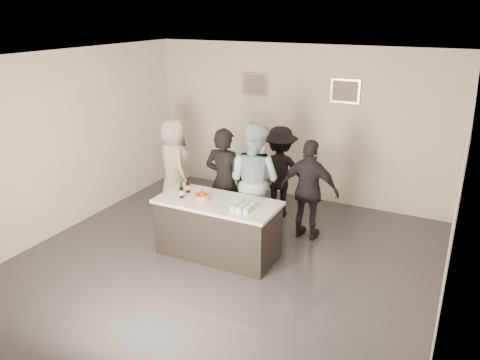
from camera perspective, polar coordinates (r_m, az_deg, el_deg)
The scene contains 19 objects.
floor at distance 7.20m, azimuth -1.80°, elevation -9.87°, with size 6.00×6.00×0.00m, color #3D3D42.
ceiling at distance 6.26m, azimuth -2.11°, elevation 14.63°, with size 6.00×6.00×0.00m, color white.
wall_back at distance 9.23m, azimuth 6.99°, elevation 6.86°, with size 6.00×0.04×3.00m, color silver.
wall_front at distance 4.41m, azimuth -21.06°, elevation -9.85°, with size 6.00×0.04×3.00m, color silver.
wall_left at distance 8.37m, azimuth -20.39°, elevation 4.35°, with size 0.04×6.00×3.00m, color silver.
wall_right at distance 5.87m, azimuth 24.85°, elevation -2.81°, with size 0.04×6.00×3.00m, color silver.
picture_left at distance 9.40m, azimuth 1.84°, elevation 11.59°, with size 0.54×0.04×0.44m, color #B2B2B7.
picture_right at distance 8.81m, azimuth 12.72°, elevation 10.53°, with size 0.54×0.04×0.44m, color #B2B2B7.
bar_counter at distance 7.19m, azimuth -2.72°, elevation -5.85°, with size 1.86×0.86×0.90m, color white.
cake at distance 7.04m, azimuth -4.68°, elevation -2.16°, with size 0.22×0.22×0.07m, color orange.
beer_bottle_a at distance 7.31m, azimuth -6.37°, elevation -0.55°, with size 0.07×0.07×0.26m, color black.
beer_bottle_b at distance 7.12m, azimuth -7.16°, elevation -1.18°, with size 0.07×0.07×0.26m, color black.
tumbler_cluster at distance 6.73m, azimuth 0.48°, elevation -3.13°, with size 0.30×0.40×0.08m, color #C36112.
candles at distance 6.93m, azimuth -5.71°, elevation -2.87°, with size 0.24×0.08×0.01m, color pink.
person_main_black at distance 7.70m, azimuth -1.93°, elevation -0.25°, with size 0.67×0.44×1.83m, color black.
person_main_blue at distance 7.60m, azimuth 1.68°, elevation -0.09°, with size 0.94×0.74×1.94m, color #9FC8D0.
person_guest_left at distance 8.85m, azimuth -8.07°, elevation 1.90°, with size 0.84×0.54×1.71m, color silver.
person_guest_right at distance 7.64m, azimuth 8.46°, elevation -1.25°, with size 0.99×0.41×1.68m, color black.
person_guest_back at distance 8.45m, azimuth 4.84°, elevation 0.98°, with size 1.08×0.62×1.67m, color black.
Camera 1 is at (2.97, -5.47, 3.61)m, focal length 35.00 mm.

